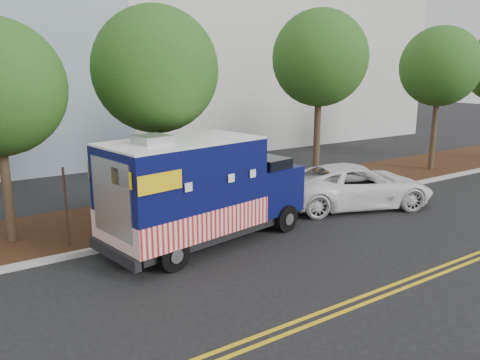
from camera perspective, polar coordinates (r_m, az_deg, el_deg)
ground at (r=13.73m, az=-1.82°, el=-7.79°), size 120.00×120.00×0.00m
curb at (r=14.84m, az=-4.68°, el=-5.86°), size 120.00×0.18×0.15m
mulch_strip at (r=16.63m, az=-8.19°, el=-3.83°), size 120.00×4.00×0.15m
centerline_near at (r=10.54m, az=11.45°, el=-14.93°), size 120.00×0.10×0.01m
centerline_far at (r=10.39m, az=12.46°, el=-15.42°), size 120.00×0.10×0.01m
tree_b at (r=15.62m, az=-10.25°, el=13.04°), size 4.04×4.04×6.95m
tree_c at (r=18.61m, az=9.71°, el=14.38°), size 3.66×3.66×7.19m
tree_d at (r=24.42m, az=23.19°, el=12.58°), size 3.72×3.72×6.93m
sign_post at (r=13.65m, az=-20.40°, el=-3.46°), size 0.06×0.06×2.40m
food_truck at (r=13.36m, az=-5.07°, el=-1.66°), size 6.58×3.36×3.31m
white_car at (r=17.71m, az=13.92°, el=-0.66°), size 6.16×4.38×1.56m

